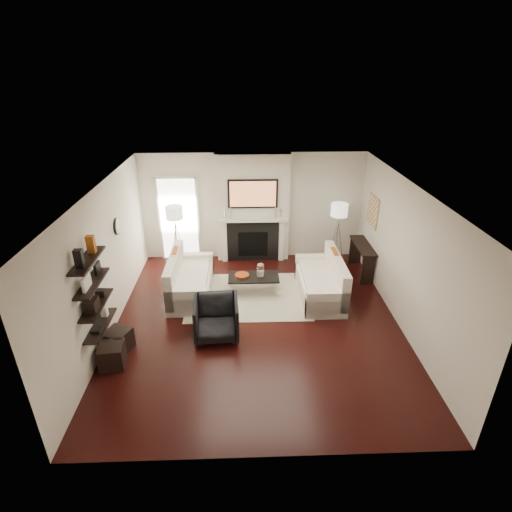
{
  "coord_description": "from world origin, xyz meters",
  "views": [
    {
      "loc": [
        -0.26,
        -6.5,
        4.6
      ],
      "look_at": [
        0.0,
        0.6,
        1.15
      ],
      "focal_mm": 28.0,
      "sensor_mm": 36.0,
      "label": 1
    }
  ],
  "objects_px": {
    "loveseat_left_base": "(191,286)",
    "loveseat_right_base": "(319,288)",
    "lamp_right_shade": "(339,210)",
    "coffee_table": "(254,277)",
    "lamp_left_shade": "(174,213)",
    "armchair": "(216,316)",
    "ottoman_near": "(119,340)"
  },
  "relations": [
    {
      "from": "armchair",
      "to": "ottoman_near",
      "type": "height_order",
      "value": "armchair"
    },
    {
      "from": "lamp_right_shade",
      "to": "ottoman_near",
      "type": "xyz_separation_m",
      "value": [
        -4.52,
        -3.18,
        -1.25
      ]
    },
    {
      "from": "armchair",
      "to": "loveseat_left_base",
      "type": "bearing_deg",
      "value": 109.84
    },
    {
      "from": "lamp_right_shade",
      "to": "ottoman_near",
      "type": "relative_size",
      "value": 1.0
    },
    {
      "from": "lamp_right_shade",
      "to": "lamp_left_shade",
      "type": "bearing_deg",
      "value": -179.23
    },
    {
      "from": "armchair",
      "to": "lamp_right_shade",
      "type": "xyz_separation_m",
      "value": [
        2.81,
        2.82,
        1.04
      ]
    },
    {
      "from": "coffee_table",
      "to": "lamp_left_shade",
      "type": "bearing_deg",
      "value": 144.95
    },
    {
      "from": "loveseat_left_base",
      "to": "loveseat_right_base",
      "type": "bearing_deg",
      "value": -3.62
    },
    {
      "from": "lamp_left_shade",
      "to": "lamp_right_shade",
      "type": "xyz_separation_m",
      "value": [
        3.9,
        0.05,
        0.0
      ]
    },
    {
      "from": "ottoman_near",
      "to": "loveseat_right_base",
      "type": "bearing_deg",
      "value": 23.49
    },
    {
      "from": "armchair",
      "to": "ottoman_near",
      "type": "bearing_deg",
      "value": -171.09
    },
    {
      "from": "loveseat_right_base",
      "to": "armchair",
      "type": "distance_m",
      "value": 2.53
    },
    {
      "from": "loveseat_left_base",
      "to": "armchair",
      "type": "distance_m",
      "value": 1.63
    },
    {
      "from": "loveseat_right_base",
      "to": "coffee_table",
      "type": "xyz_separation_m",
      "value": [
        -1.42,
        0.18,
        0.19
      ]
    },
    {
      "from": "coffee_table",
      "to": "ottoman_near",
      "type": "height_order",
      "value": "coffee_table"
    },
    {
      "from": "loveseat_right_base",
      "to": "ottoman_near",
      "type": "relative_size",
      "value": 4.5
    },
    {
      "from": "armchair",
      "to": "lamp_right_shade",
      "type": "height_order",
      "value": "lamp_right_shade"
    },
    {
      "from": "coffee_table",
      "to": "armchair",
      "type": "xyz_separation_m",
      "value": [
        -0.73,
        -1.49,
        0.01
      ]
    },
    {
      "from": "lamp_left_shade",
      "to": "ottoman_near",
      "type": "xyz_separation_m",
      "value": [
        -0.62,
        -3.13,
        -1.25
      ]
    },
    {
      "from": "loveseat_left_base",
      "to": "armchair",
      "type": "relative_size",
      "value": 2.19
    },
    {
      "from": "loveseat_left_base",
      "to": "loveseat_right_base",
      "type": "relative_size",
      "value": 1.0
    },
    {
      "from": "loveseat_right_base",
      "to": "lamp_left_shade",
      "type": "height_order",
      "value": "lamp_left_shade"
    },
    {
      "from": "loveseat_left_base",
      "to": "lamp_left_shade",
      "type": "bearing_deg",
      "value": 109.57
    },
    {
      "from": "loveseat_left_base",
      "to": "loveseat_right_base",
      "type": "height_order",
      "value": "same"
    },
    {
      "from": "loveseat_right_base",
      "to": "coffee_table",
      "type": "relative_size",
      "value": 1.64
    },
    {
      "from": "loveseat_right_base",
      "to": "lamp_left_shade",
      "type": "bearing_deg",
      "value": 155.85
    },
    {
      "from": "lamp_left_shade",
      "to": "ottoman_near",
      "type": "bearing_deg",
      "value": -101.21
    },
    {
      "from": "armchair",
      "to": "lamp_right_shade",
      "type": "relative_size",
      "value": 2.06
    },
    {
      "from": "loveseat_right_base",
      "to": "lamp_left_shade",
      "type": "xyz_separation_m",
      "value": [
        -3.24,
        1.45,
        1.24
      ]
    },
    {
      "from": "loveseat_left_base",
      "to": "ottoman_near",
      "type": "relative_size",
      "value": 4.5
    },
    {
      "from": "loveseat_right_base",
      "to": "lamp_right_shade",
      "type": "bearing_deg",
      "value": 66.27
    },
    {
      "from": "loveseat_right_base",
      "to": "coffee_table",
      "type": "bearing_deg",
      "value": 172.81
    }
  ]
}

